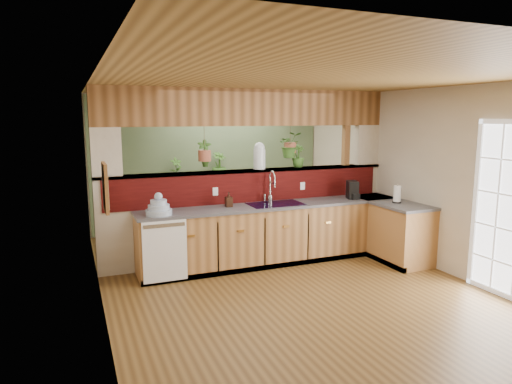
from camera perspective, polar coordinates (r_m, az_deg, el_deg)
name	(u,v)px	position (r m, az deg, el deg)	size (l,w,h in m)	color
ground	(289,286)	(6.11, 4.12, -11.60)	(4.60, 7.00, 0.01)	brown
ceiling	(291,82)	(5.73, 4.43, 13.50)	(4.60, 7.00, 0.01)	brown
wall_back	(210,163)	(9.02, -5.71, 3.69)	(4.60, 0.02, 2.60)	beige
wall_left	(98,200)	(5.19, -19.11, -0.97)	(0.02, 7.00, 2.60)	beige
wall_right	(432,179)	(7.10, 21.13, 1.58)	(0.02, 7.00, 2.60)	beige
pass_through_partition	(253,182)	(7.02, -0.43, 1.23)	(4.60, 0.21, 2.60)	beige
pass_through_ledge	(251,171)	(6.99, -0.67, 2.67)	(4.60, 0.21, 0.04)	brown
header_beam	(251,107)	(6.95, -0.68, 10.52)	(4.60, 0.15, 0.55)	brown
sage_backwall	(211,163)	(9.00, -5.67, 3.68)	(4.55, 0.02, 2.55)	#5B744F
countertop	(313,231)	(7.09, 7.12, -4.89)	(4.14, 1.52, 0.90)	olive
dishwasher	(165,251)	(6.12, -11.31, -7.23)	(0.58, 0.03, 0.82)	white
navy_sink	(275,209)	(6.83, 2.45, -2.15)	(0.82, 0.50, 0.18)	black
french_door	(508,213)	(6.25, 28.96, -2.28)	(0.06, 1.02, 2.16)	white
framed_print	(106,188)	(4.36, -18.30, 0.53)	(0.04, 0.35, 0.45)	olive
faucet	(271,185)	(6.91, 1.90, 0.85)	(0.21, 0.21, 0.49)	#B7B7B2
dish_stack	(159,208)	(6.17, -12.06, -1.97)	(0.35, 0.35, 0.30)	#A0B3CF
soap_dispenser	(229,199)	(6.60, -3.43, -0.94)	(0.10, 0.10, 0.21)	#351E13
coffee_maker	(353,191)	(7.40, 11.98, 0.18)	(0.15, 0.26, 0.28)	black
paper_towel	(397,194)	(7.22, 17.23, -0.29)	(0.13, 0.13, 0.28)	black
glass_jar	(259,156)	(7.02, 0.43, 4.55)	(0.19, 0.19, 0.41)	silver
ledge_plant_right	(298,156)	(7.31, 5.29, 4.52)	(0.20, 0.20, 0.36)	#315B1F
hanging_plant_a	(204,144)	(6.72, -6.46, 5.93)	(0.24, 0.20, 0.52)	brown
hanging_plant_b	(290,134)	(7.22, 4.30, 7.27)	(0.44, 0.40, 0.52)	brown
shelving_console	(204,206)	(8.84, -6.55, -1.69)	(1.56, 0.42, 1.04)	black
shelf_plant_a	(176,169)	(8.61, -9.93, 2.88)	(0.22, 0.15, 0.43)	#315B1F
shelf_plant_b	(219,165)	(8.82, -4.63, 3.38)	(0.28, 0.28, 0.50)	#315B1F
floor_plant	(299,217)	(8.44, 5.35, -3.09)	(0.67, 0.58, 0.74)	#315B1F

